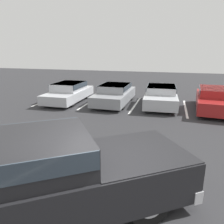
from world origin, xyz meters
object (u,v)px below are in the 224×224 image
(parked_sedan_b, at_px, (115,93))
(parked_sedan_c, at_px, (161,95))
(pickup_truck, at_px, (52,177))
(parked_sedan_a, at_px, (69,91))
(parked_sedan_d, at_px, (215,99))

(parked_sedan_b, relative_size, parked_sedan_c, 1.00)
(pickup_truck, bearing_deg, parked_sedan_b, 62.61)
(parked_sedan_a, bearing_deg, parked_sedan_c, 93.50)
(pickup_truck, xyz_separation_m, parked_sedan_c, (1.56, 9.82, -0.24))
(pickup_truck, xyz_separation_m, parked_sedan_a, (-4.28, 9.43, -0.23))
(pickup_truck, distance_m, parked_sedan_c, 9.94)
(parked_sedan_a, height_order, parked_sedan_d, parked_sedan_d)
(pickup_truck, xyz_separation_m, parked_sedan_d, (4.47, 9.48, -0.21))
(parked_sedan_b, distance_m, parked_sedan_d, 5.74)
(parked_sedan_a, distance_m, parked_sedan_d, 8.75)
(pickup_truck, relative_size, parked_sedan_a, 1.34)
(parked_sedan_b, xyz_separation_m, parked_sedan_d, (5.74, -0.17, 0.04))
(parked_sedan_b, bearing_deg, parked_sedan_a, -85.08)
(parked_sedan_c, height_order, parked_sedan_d, parked_sedan_d)
(parked_sedan_d, bearing_deg, parked_sedan_c, -92.01)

